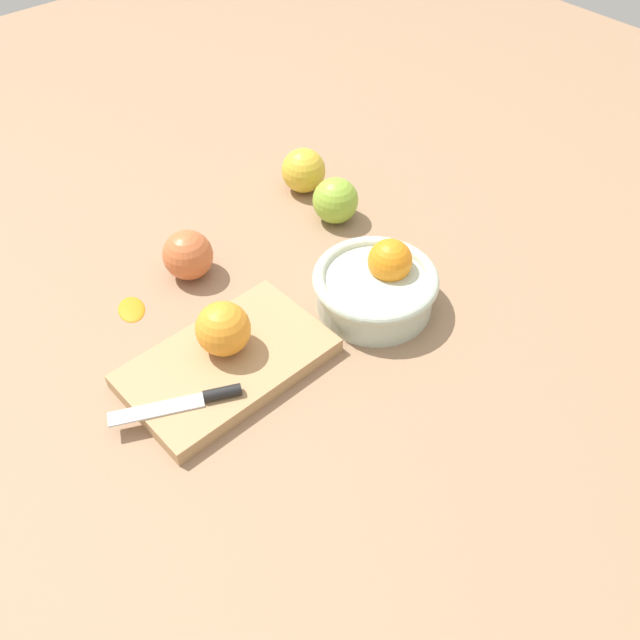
# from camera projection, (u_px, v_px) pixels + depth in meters

# --- Properties ---
(ground_plane) EXTENTS (2.40, 2.40, 0.00)m
(ground_plane) POSITION_uv_depth(u_px,v_px,m) (276.00, 313.00, 0.93)
(ground_plane) COLOR #997556
(bowl) EXTENTS (0.17, 0.17, 0.09)m
(bowl) POSITION_uv_depth(u_px,v_px,m) (376.00, 285.00, 0.92)
(bowl) COLOR beige
(bowl) RESTS_ON ground_plane
(cutting_board) EXTENTS (0.26, 0.16, 0.02)m
(cutting_board) POSITION_uv_depth(u_px,v_px,m) (227.00, 363.00, 0.86)
(cutting_board) COLOR tan
(cutting_board) RESTS_ON ground_plane
(orange_on_board) EXTENTS (0.07, 0.07, 0.07)m
(orange_on_board) POSITION_uv_depth(u_px,v_px,m) (223.00, 329.00, 0.83)
(orange_on_board) COLOR orange
(orange_on_board) RESTS_ON cutting_board
(knife) EXTENTS (0.15, 0.08, 0.01)m
(knife) POSITION_uv_depth(u_px,v_px,m) (194.00, 400.00, 0.80)
(knife) COLOR silver
(knife) RESTS_ON cutting_board
(apple_front_left) EXTENTS (0.07, 0.07, 0.07)m
(apple_front_left) POSITION_uv_depth(u_px,v_px,m) (335.00, 201.00, 1.05)
(apple_front_left) COLOR #8EB738
(apple_front_left) RESTS_ON ground_plane
(apple_front_right) EXTENTS (0.07, 0.07, 0.07)m
(apple_front_right) POSITION_uv_depth(u_px,v_px,m) (188.00, 255.00, 0.96)
(apple_front_right) COLOR #CC6638
(apple_front_right) RESTS_ON ground_plane
(apple_front_left_2) EXTENTS (0.07, 0.07, 0.07)m
(apple_front_left_2) POSITION_uv_depth(u_px,v_px,m) (303.00, 171.00, 1.11)
(apple_front_left_2) COLOR gold
(apple_front_left_2) RESTS_ON ground_plane
(citrus_peel) EXTENTS (0.05, 0.06, 0.01)m
(citrus_peel) POSITION_uv_depth(u_px,v_px,m) (131.00, 308.00, 0.93)
(citrus_peel) COLOR orange
(citrus_peel) RESTS_ON ground_plane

